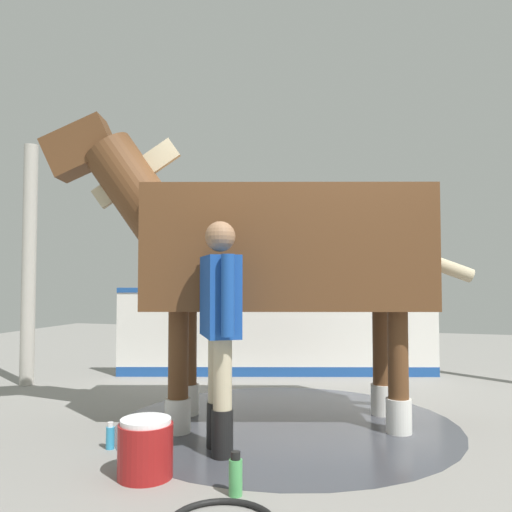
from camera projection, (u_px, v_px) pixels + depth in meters
name	position (u px, v px, depth m)	size (l,w,h in m)	color
ground_plane	(315.00, 424.00, 4.32)	(16.00, 16.00, 0.02)	gray
wet_patch	(286.00, 423.00, 4.31)	(2.84, 2.84, 0.00)	#42444C
barrier_wall	(277.00, 335.00, 6.42)	(1.17, 3.90, 1.11)	white
roof_post_near	(29.00, 264.00, 5.95)	(0.16, 0.16, 2.79)	#B7B2A8
horse	(272.00, 251.00, 4.37)	(1.57, 3.61, 2.62)	brown
handler	(220.00, 319.00, 3.63)	(0.58, 0.43, 1.62)	black
wash_bucket	(145.00, 448.00, 3.13)	(0.34, 0.34, 0.35)	maroon
bottle_shampoo	(110.00, 437.00, 3.66)	(0.06, 0.06, 0.19)	#3399CC
bottle_spray	(236.00, 475.00, 2.87)	(0.08, 0.08, 0.24)	#4CA559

